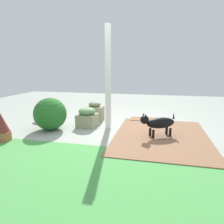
% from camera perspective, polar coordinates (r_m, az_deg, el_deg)
% --- Properties ---
extents(ground_plane, '(12.00, 12.00, 0.00)m').
position_cam_1_polar(ground_plane, '(4.46, 0.94, -4.97)').
color(ground_plane, '#989D92').
extents(brick_path, '(1.80, 2.40, 0.02)m').
position_cam_1_polar(brick_path, '(4.16, 13.68, -6.53)').
color(brick_path, '#865D42').
rests_on(brick_path, ground).
extents(lawn_patch, '(5.20, 2.80, 0.01)m').
position_cam_1_polar(lawn_patch, '(2.66, -24.55, -18.90)').
color(lawn_patch, '#4A9949').
rests_on(lawn_patch, ground).
extents(porch_pillar, '(0.11, 0.11, 2.21)m').
position_cam_1_polar(porch_pillar, '(4.38, -1.12, 9.43)').
color(porch_pillar, white).
rests_on(porch_pillar, ground).
extents(stone_planter_nearest, '(0.46, 0.37, 0.48)m').
position_cam_1_polar(stone_planter_nearest, '(5.24, -4.89, 0.20)').
color(stone_planter_nearest, gray).
rests_on(stone_planter_nearest, ground).
extents(stone_planter_near, '(0.45, 0.45, 0.45)m').
position_cam_1_polar(stone_planter_near, '(4.68, -7.00, -1.45)').
color(stone_planter_near, '#959770').
rests_on(stone_planter_near, ground).
extents(round_shrub, '(0.71, 0.71, 0.71)m').
position_cam_1_polar(round_shrub, '(4.57, -17.08, -0.53)').
color(round_shrub, '#256625').
rests_on(round_shrub, ground).
extents(terracotta_pot_broad, '(0.45, 0.45, 0.45)m').
position_cam_1_polar(terracotta_pot_broad, '(5.59, -17.90, 0.85)').
color(terracotta_pot_broad, '#AC5E37').
rests_on(terracotta_pot_broad, ground).
extents(terracotta_pot_spiky, '(0.31, 0.31, 0.53)m').
position_cam_1_polar(terracotta_pot_spiky, '(4.25, -28.74, -3.88)').
color(terracotta_pot_spiky, '#A15C3A').
rests_on(terracotta_pot_spiky, ground).
extents(dog, '(0.69, 0.47, 0.50)m').
position_cam_1_polar(dog, '(4.02, 12.93, -3.00)').
color(dog, black).
rests_on(dog, ground).
extents(doormat, '(0.72, 0.42, 0.03)m').
position_cam_1_polar(doormat, '(5.33, 9.02, -2.05)').
color(doormat, '#8E6241').
rests_on(doormat, ground).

